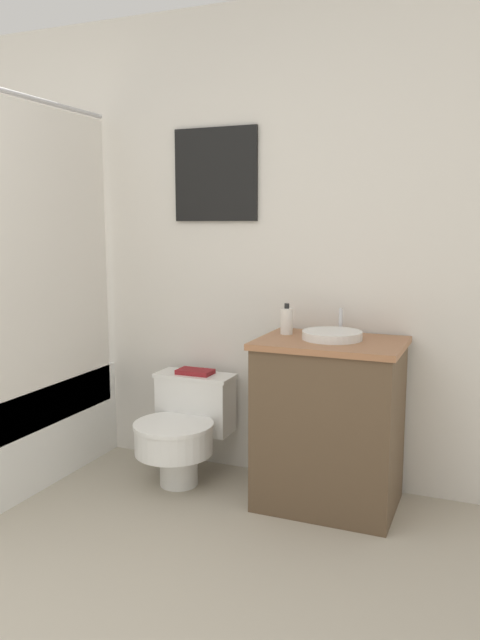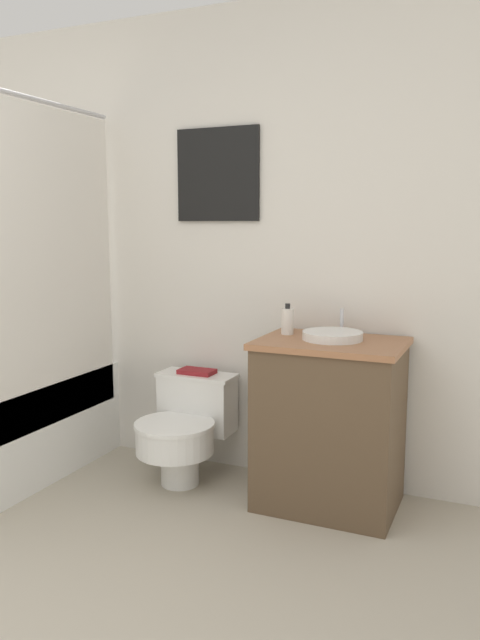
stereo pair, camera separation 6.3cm
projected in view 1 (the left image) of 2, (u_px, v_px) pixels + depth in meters
wall_back at (196, 244)px, 3.49m from camera, size 3.41×0.07×2.50m
toilet at (184, 426)px, 3.33m from camera, size 0.43×0.56×0.56m
vanity at (329, 423)px, 3.02m from camera, size 0.69×0.51×0.82m
sink at (332, 335)px, 2.98m from camera, size 0.29×0.32×0.13m
soap_bottle at (287, 321)px, 3.11m from camera, size 0.06×0.06×0.16m
book_on_tank at (195, 372)px, 3.42m from camera, size 0.19×0.12×0.02m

